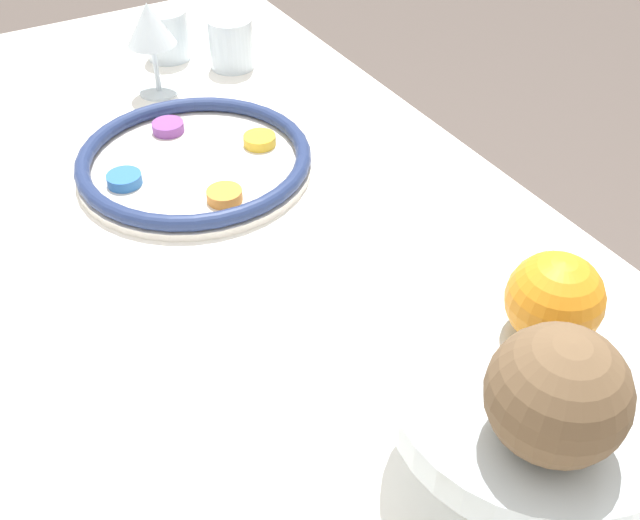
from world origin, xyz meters
name	(u,v)px	position (x,y,z in m)	size (l,w,h in m)	color
dining_table	(229,477)	(0.00, 0.00, 0.39)	(1.55, 0.85, 0.77)	white
seder_plate	(195,160)	(-0.20, 0.08, 0.79)	(0.31, 0.31, 0.03)	silver
wine_glass	(150,27)	(-0.43, 0.11, 0.88)	(0.07, 0.07, 0.14)	silver
fruit_stand	(534,404)	(0.37, 0.13, 0.87)	(0.23, 0.23, 0.11)	silver
orange_fruit	(555,300)	(0.33, 0.17, 0.93)	(0.08, 0.08, 0.08)	orange
coconut	(557,395)	(0.41, 0.10, 0.94)	(0.10, 0.10, 0.10)	brown
cup_near	(167,34)	(-0.54, 0.17, 0.81)	(0.07, 0.07, 0.08)	silver
cup_mid	(231,43)	(-0.45, 0.25, 0.81)	(0.07, 0.07, 0.08)	silver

